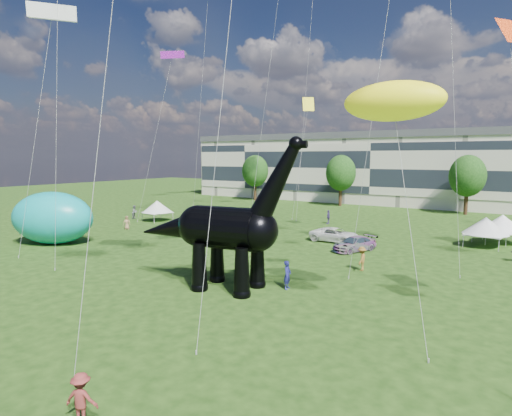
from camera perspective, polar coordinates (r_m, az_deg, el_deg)
The scene contains 15 objects.
ground at distance 25.82m, azimuth -10.72°, elevation -12.85°, with size 220.00×220.00×0.00m, color #16330C.
terrace_row at distance 83.18m, azimuth 16.19°, elevation 4.79°, with size 78.00×11.00×12.00m, color beige.
tree_far_left at distance 84.63m, azimuth -0.12°, elevation 5.29°, with size 5.20×5.20×9.44m.
tree_mid_left at distance 76.09m, azimuth 11.25°, elevation 4.98°, with size 5.20×5.20×9.44m.
tree_mid_right at distance 70.88m, azimuth 26.39°, elevation 4.26°, with size 5.20×5.20×9.44m.
dinosaur_sculpture at distance 28.16m, azimuth -4.68°, elevation -2.95°, with size 12.58×4.09×10.24m.
car_silver at distance 52.23m, azimuth -1.38°, elevation -1.78°, with size 1.86×4.62×1.57m, color #B9B9BE.
car_grey at distance 48.15m, azimuth -4.66°, elevation -2.62°, with size 1.54×4.42×1.46m, color slate.
car_white at distance 44.35m, azimuth 10.51°, elevation -3.55°, with size 2.37×5.15×1.43m, color white.
car_dark at distance 40.46m, azimuth 12.99°, elevation -4.69°, with size 1.87×4.60×1.33m, color #595960.
gazebo_near at distance 46.67m, azimuth 28.29°, elevation -2.12°, with size 4.63×4.63×2.89m.
gazebo_far at distance 49.24m, azimuth 30.01°, elevation -1.77°, with size 4.86×4.86×2.91m.
gazebo_left at distance 59.06m, azimuth -13.03°, elevation 0.18°, with size 4.64×4.64×2.77m.
inflatable_teal at distance 46.99m, azimuth -25.49°, elevation -1.19°, with size 8.34×5.21×5.21m, color #0D9B9E.
visitors at distance 38.93m, azimuth 2.25°, elevation -4.64°, with size 55.19×44.12×1.88m.
Camera 1 is at (17.15, -17.24, 8.68)m, focal length 30.00 mm.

